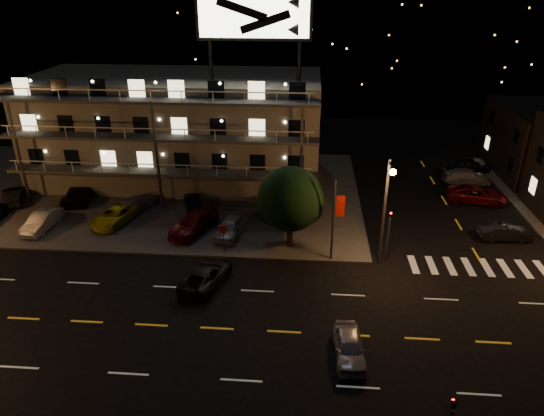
# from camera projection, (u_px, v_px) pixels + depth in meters

# --- Properties ---
(ground) EXTENTS (140.00, 140.00, 0.00)m
(ground) POSITION_uv_depth(u_px,v_px,m) (250.00, 330.00, 28.68)
(ground) COLOR black
(ground) RESTS_ON ground
(curb_nw) EXTENTS (44.00, 24.00, 0.15)m
(curb_nw) POSITION_uv_depth(u_px,v_px,m) (133.00, 190.00, 47.67)
(curb_nw) COLOR #3A3A37
(curb_nw) RESTS_ON ground
(motel) EXTENTS (28.00, 13.80, 18.10)m
(motel) POSITION_uv_depth(u_px,v_px,m) (179.00, 128.00, 48.64)
(motel) COLOR gray
(motel) RESTS_ON ground
(hill_backdrop) EXTENTS (120.00, 25.00, 24.00)m
(hill_backdrop) POSITION_uv_depth(u_px,v_px,m) (262.00, 25.00, 86.19)
(hill_backdrop) COLOR black
(hill_backdrop) RESTS_ON ground
(streetlight_nc) EXTENTS (0.44, 1.92, 8.00)m
(streetlight_nc) POSITION_uv_depth(u_px,v_px,m) (386.00, 203.00, 33.12)
(streetlight_nc) COLOR #2D2D30
(streetlight_nc) RESTS_ON ground
(signal_nw) EXTENTS (0.20, 0.27, 4.60)m
(signal_nw) POSITION_uv_depth(u_px,v_px,m) (389.00, 230.00, 34.61)
(signal_nw) COLOR #2D2D30
(signal_nw) RESTS_ON ground
(banner_north) EXTENTS (0.83, 0.16, 6.40)m
(banner_north) POSITION_uv_depth(u_px,v_px,m) (334.00, 218.00, 34.43)
(banner_north) COLOR #2D2D30
(banner_north) RESTS_ON ground
(stop_sign) EXTENTS (0.91, 0.11, 2.61)m
(stop_sign) POSITION_uv_depth(u_px,v_px,m) (223.00, 234.00, 35.89)
(stop_sign) COLOR #2D2D30
(stop_sign) RESTS_ON ground
(tree) EXTENTS (5.08, 4.90, 6.40)m
(tree) POSITION_uv_depth(u_px,v_px,m) (290.00, 201.00, 35.93)
(tree) COLOR black
(tree) RESTS_ON curb_nw
(lot_car_1) EXTENTS (1.79, 4.43, 1.43)m
(lot_car_1) POSITION_uv_depth(u_px,v_px,m) (42.00, 221.00, 39.72)
(lot_car_1) COLOR gray
(lot_car_1) RESTS_ON curb_nw
(lot_car_2) EXTENTS (3.45, 5.17, 1.32)m
(lot_car_2) POSITION_uv_depth(u_px,v_px,m) (115.00, 216.00, 40.74)
(lot_car_2) COLOR gold
(lot_car_2) RESTS_ON curb_nw
(lot_car_3) EXTENTS (4.00, 5.66, 1.52)m
(lot_car_3) POSITION_uv_depth(u_px,v_px,m) (194.00, 223.00, 39.34)
(lot_car_3) COLOR #600D13
(lot_car_3) RESTS_ON curb_nw
(lot_car_4) EXTENTS (2.47, 4.57, 1.48)m
(lot_car_4) POSITION_uv_depth(u_px,v_px,m) (230.00, 227.00, 38.77)
(lot_car_4) COLOR gray
(lot_car_4) RESTS_ON curb_nw
(lot_car_5) EXTENTS (3.03, 4.47, 1.39)m
(lot_car_5) POSITION_uv_depth(u_px,v_px,m) (14.00, 196.00, 44.42)
(lot_car_5) COLOR black
(lot_car_5) RESTS_ON curb_nw
(lot_car_6) EXTENTS (3.09, 5.16, 1.34)m
(lot_car_6) POSITION_uv_depth(u_px,v_px,m) (78.00, 194.00, 44.79)
(lot_car_6) COLOR black
(lot_car_6) RESTS_ON curb_nw
(lot_car_7) EXTENTS (3.29, 4.75, 1.28)m
(lot_car_7) POSITION_uv_depth(u_px,v_px,m) (137.00, 203.00, 43.22)
(lot_car_7) COLOR gray
(lot_car_7) RESTS_ON curb_nw
(lot_car_8) EXTENTS (2.61, 4.01, 1.27)m
(lot_car_8) POSITION_uv_depth(u_px,v_px,m) (193.00, 200.00, 43.65)
(lot_car_8) COLOR black
(lot_car_8) RESTS_ON curb_nw
(lot_car_9) EXTENTS (2.78, 4.64, 1.44)m
(lot_car_9) POSITION_uv_depth(u_px,v_px,m) (267.00, 205.00, 42.59)
(lot_car_9) COLOR #600D13
(lot_car_9) RESTS_ON curb_nw
(side_car_0) EXTENTS (4.13, 1.69, 1.33)m
(side_car_0) POSITION_uv_depth(u_px,v_px,m) (505.00, 232.00, 38.40)
(side_car_0) COLOR black
(side_car_0) RESTS_ON ground
(side_car_1) EXTENTS (5.80, 3.44, 1.51)m
(side_car_1) POSITION_uv_depth(u_px,v_px,m) (477.00, 194.00, 44.96)
(side_car_1) COLOR #600D13
(side_car_1) RESTS_ON ground
(side_car_2) EXTENTS (4.95, 2.19, 1.41)m
(side_car_2) POSITION_uv_depth(u_px,v_px,m) (467.00, 176.00, 49.24)
(side_car_2) COLOR gray
(side_car_2) RESTS_ON ground
(side_car_3) EXTENTS (4.06, 2.13, 1.32)m
(side_car_3) POSITION_uv_depth(u_px,v_px,m) (472.00, 165.00, 52.41)
(side_car_3) COLOR black
(side_car_3) RESTS_ON ground
(road_car_east) EXTENTS (1.78, 4.01, 1.34)m
(road_car_east) POSITION_uv_depth(u_px,v_px,m) (349.00, 347.00, 26.42)
(road_car_east) COLOR gray
(road_car_east) RESTS_ON ground
(road_car_west) EXTENTS (3.48, 5.29, 1.35)m
(road_car_west) POSITION_uv_depth(u_px,v_px,m) (206.00, 275.00, 32.83)
(road_car_west) COLOR black
(road_car_west) RESTS_ON ground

